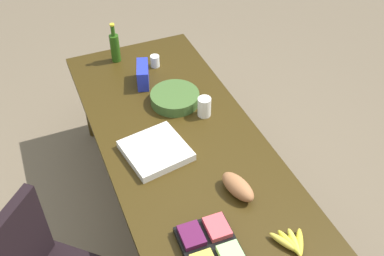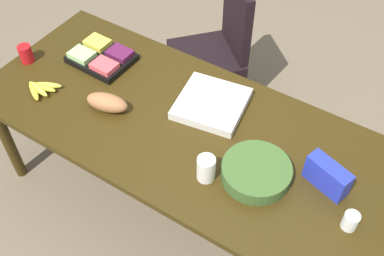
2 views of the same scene
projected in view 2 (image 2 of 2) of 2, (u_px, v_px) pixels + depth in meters
ground_plane at (195, 207)px, 3.04m from camera, size 10.00×10.00×0.00m
conference_table at (196, 138)px, 2.52m from camera, size 2.50×1.00×0.77m
office_chair at (213, 61)px, 3.46m from camera, size 0.68×0.68×0.97m
pizza_box at (211, 104)px, 2.56m from camera, size 0.41×0.41×0.05m
chip_bag_blue at (327, 176)px, 2.17m from camera, size 0.23×0.14×0.15m
mayo_jar at (206, 168)px, 2.21m from camera, size 0.11×0.11×0.14m
bread_loaf at (107, 103)px, 2.53m from camera, size 0.26×0.16×0.10m
fruit_platter at (101, 57)px, 2.81m from camera, size 0.37×0.29×0.07m
paper_cup at (350, 221)px, 2.05m from camera, size 0.09×0.09×0.09m
salad_bowl at (256, 172)px, 2.24m from camera, size 0.40×0.40×0.08m
red_solo_cup at (26, 54)px, 2.80m from camera, size 0.10×0.10×0.11m
banana_bunch at (41, 88)px, 2.64m from camera, size 0.20×0.19×0.04m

